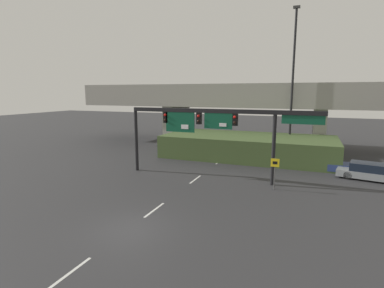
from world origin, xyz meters
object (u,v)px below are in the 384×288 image
(speed_limit_sign, at_px, (275,169))
(parked_sedan_mid_right, at_px, (368,172))
(parked_sedan_near_right, at_px, (324,163))
(highway_light_pole_near, at_px, (293,80))
(signal_gantry, at_px, (211,122))

(speed_limit_sign, bearing_deg, parked_sedan_mid_right, 38.93)
(parked_sedan_near_right, relative_size, parked_sedan_mid_right, 0.93)
(parked_sedan_near_right, xyz_separation_m, parked_sedan_mid_right, (3.24, -1.80, -0.05))
(highway_light_pole_near, height_order, parked_sedan_near_right, highway_light_pole_near)
(signal_gantry, bearing_deg, parked_sedan_near_right, 35.23)
(speed_limit_sign, relative_size, parked_sedan_mid_right, 0.48)
(speed_limit_sign, xyz_separation_m, highway_light_pole_near, (0.12, 13.10, 6.77))
(parked_sedan_mid_right, bearing_deg, highway_light_pole_near, 142.29)
(signal_gantry, distance_m, speed_limit_sign, 6.17)
(signal_gantry, relative_size, highway_light_pole_near, 0.99)
(highway_light_pole_near, relative_size, parked_sedan_near_right, 3.43)
(speed_limit_sign, height_order, parked_sedan_near_right, speed_limit_sign)
(speed_limit_sign, relative_size, parked_sedan_near_right, 0.51)
(speed_limit_sign, xyz_separation_m, parked_sedan_mid_right, (6.81, 5.50, -0.91))
(parked_sedan_near_right, bearing_deg, highway_light_pole_near, 123.34)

